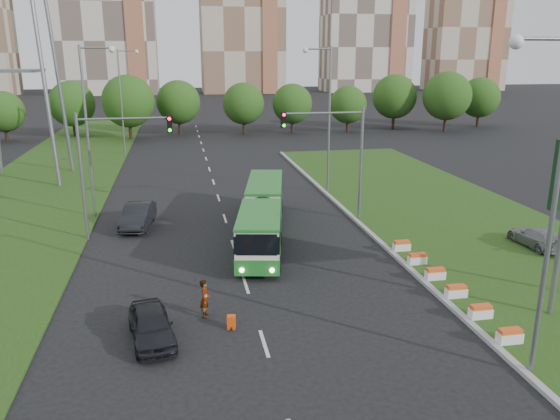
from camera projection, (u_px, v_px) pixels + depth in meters
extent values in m
plane|color=black|center=(303.00, 281.00, 28.43)|extent=(360.00, 360.00, 0.00)
cube|color=#224413|center=(458.00, 221.00, 38.29)|extent=(14.00, 60.00, 0.15)
cube|color=#999999|center=(363.00, 227.00, 37.05)|extent=(0.30, 60.00, 0.18)
cube|color=#224413|center=(45.00, 186.00, 48.86)|extent=(12.00, 110.00, 0.10)
cylinder|color=slate|center=(558.00, 258.00, 23.77)|extent=(0.24, 0.24, 5.60)
cylinder|color=slate|center=(361.00, 164.00, 37.93)|extent=(0.20, 0.20, 8.00)
cylinder|color=slate|center=(324.00, 113.00, 36.46)|extent=(5.50, 0.14, 0.14)
cube|color=black|center=(283.00, 120.00, 36.08)|extent=(0.32, 0.32, 1.00)
cylinder|color=slate|center=(82.00, 178.00, 33.72)|extent=(0.20, 0.20, 8.00)
cylinder|color=slate|center=(123.00, 119.00, 33.22)|extent=(5.50, 0.14, 0.14)
cube|color=black|center=(170.00, 124.00, 33.82)|extent=(0.32, 0.32, 1.00)
cube|color=beige|center=(105.00, 3.00, 158.70)|extent=(28.00, 15.00, 52.00)
cube|color=beige|center=(241.00, 9.00, 166.08)|extent=(25.00, 15.00, 50.00)
cube|color=beige|center=(366.00, 16.00, 173.60)|extent=(27.00, 15.00, 47.00)
cube|color=beige|center=(467.00, 28.00, 180.78)|extent=(24.00, 14.00, 40.00)
cube|color=silver|center=(272.00, 234.00, 30.82)|extent=(2.28, 6.29, 2.46)
cube|color=silver|center=(253.00, 198.00, 38.45)|extent=(2.28, 7.66, 2.46)
cylinder|color=black|center=(262.00, 216.00, 34.33)|extent=(2.28, 1.14, 2.28)
cube|color=#217528|center=(272.00, 247.00, 31.05)|extent=(2.35, 6.34, 0.87)
cube|color=#217528|center=(253.00, 210.00, 38.68)|extent=(2.35, 7.71, 0.87)
cube|color=black|center=(272.00, 227.00, 30.71)|extent=(2.35, 6.34, 0.96)
cube|color=black|center=(253.00, 193.00, 38.34)|extent=(2.35, 7.71, 0.96)
imported|color=black|center=(151.00, 325.00, 22.28)|extent=(2.29, 4.29, 1.39)
imported|color=black|center=(138.00, 216.00, 37.10)|extent=(2.38, 5.07, 1.61)
imported|color=gray|center=(537.00, 237.00, 32.89)|extent=(1.95, 4.24, 1.20)
imported|color=gray|center=(205.00, 298.00, 24.30)|extent=(0.59, 0.74, 1.76)
cube|color=#E94A0C|center=(231.00, 322.00, 23.36)|extent=(0.35, 0.30, 0.60)
cylinder|color=black|center=(232.00, 329.00, 23.28)|extent=(0.04, 0.14, 0.14)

